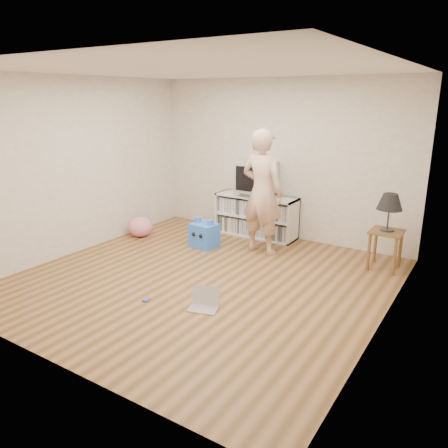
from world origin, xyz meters
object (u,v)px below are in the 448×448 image
at_px(dvd_deck, 257,194).
at_px(crt_tv, 257,177).
at_px(table_lamp, 390,203).
at_px(plush_blue, 204,235).
at_px(plush_pink, 140,227).
at_px(media_unit, 257,216).
at_px(side_table, 386,240).
at_px(person, 262,192).
at_px(laptop, 205,302).

xyz_separation_m(dvd_deck, crt_tv, (0.00, -0.00, 0.29)).
bearing_deg(table_lamp, plush_blue, -167.25).
bearing_deg(table_lamp, plush_pink, -169.32).
bearing_deg(plush_pink, plush_blue, 6.19).
relative_size(table_lamp, plush_blue, 1.10).
height_order(media_unit, side_table, media_unit).
bearing_deg(person, crt_tv, -50.78).
relative_size(dvd_deck, plush_pink, 1.12).
bearing_deg(table_lamp, crt_tv, 170.58).
xyz_separation_m(media_unit, laptop, (0.79, -2.68, -0.29)).
xyz_separation_m(dvd_deck, table_lamp, (2.21, -0.37, 0.21)).
xyz_separation_m(laptop, plush_pink, (-2.43, 1.56, 0.11)).
xyz_separation_m(table_lamp, laptop, (-1.42, -2.29, -0.88)).
distance_m(plush_blue, plush_pink, 1.24).
distance_m(dvd_deck, table_lamp, 2.25).
bearing_deg(person, laptop, 104.71).
xyz_separation_m(person, plush_pink, (-2.10, -0.42, -0.76)).
xyz_separation_m(table_lamp, person, (-1.75, -0.31, -0.01)).
xyz_separation_m(dvd_deck, plush_pink, (-1.64, -1.10, -0.56)).
relative_size(dvd_deck, person, 0.24).
height_order(dvd_deck, plush_blue, dvd_deck).
bearing_deg(laptop, side_table, 42.03).
bearing_deg(dvd_deck, plush_blue, -112.94).
xyz_separation_m(laptop, plush_blue, (-1.20, 1.70, 0.14)).
xyz_separation_m(side_table, plush_pink, (-3.85, -0.73, -0.24)).
distance_m(side_table, plush_pink, 3.92).
height_order(media_unit, table_lamp, table_lamp).
relative_size(side_table, table_lamp, 1.07).
distance_m(media_unit, laptop, 2.80).
bearing_deg(plush_blue, side_table, 19.00).
xyz_separation_m(crt_tv, table_lamp, (2.21, -0.37, -0.08)).
relative_size(crt_tv, side_table, 1.09).
bearing_deg(dvd_deck, laptop, -73.50).
relative_size(media_unit, person, 0.75).
height_order(table_lamp, person, person).
distance_m(crt_tv, side_table, 2.32).
xyz_separation_m(plush_blue, plush_pink, (-1.23, -0.13, -0.03)).
distance_m(laptop, plush_pink, 2.89).
bearing_deg(table_lamp, person, -170.01).
xyz_separation_m(dvd_deck, laptop, (0.79, -2.66, -0.67)).
bearing_deg(person, side_table, -164.80).
bearing_deg(table_lamp, side_table, 0.00).
xyz_separation_m(media_unit, crt_tv, (0.00, -0.02, 0.67)).
distance_m(media_unit, plush_pink, 1.99).
xyz_separation_m(side_table, person, (-1.75, -0.31, 0.52)).
height_order(crt_tv, plush_blue, crt_tv).
xyz_separation_m(table_lamp, plush_pink, (-3.85, -0.73, -0.77)).
bearing_deg(crt_tv, dvd_deck, 90.00).
height_order(dvd_deck, side_table, dvd_deck).
bearing_deg(media_unit, crt_tv, -90.00).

